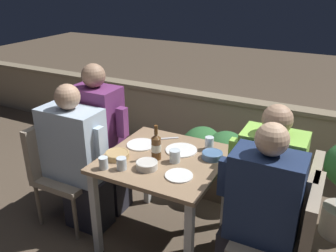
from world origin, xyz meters
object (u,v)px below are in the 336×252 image
(chair_right_far, at_px, (292,207))
(beer_bottle, at_px, (156,146))
(chair_left_far, at_px, (85,149))
(person_purple_stripe, at_px, (102,139))
(chair_right_near, at_px, (289,234))
(person_green_blouse, at_px, (263,188))
(chair_left_near, at_px, (60,163))
(person_blue_shirt, at_px, (78,159))
(person_navy_jumper, at_px, (257,212))

(chair_right_far, xyz_separation_m, beer_bottle, (-0.93, -0.17, 0.31))
(chair_left_far, bearing_deg, chair_right_far, -1.04)
(person_purple_stripe, bearing_deg, chair_right_near, -11.14)
(chair_right_near, height_order, beer_bottle, beer_bottle)
(beer_bottle, bearing_deg, person_green_blouse, 12.85)
(chair_left_near, height_order, person_blue_shirt, person_blue_shirt)
(person_purple_stripe, distance_m, chair_right_near, 1.63)
(chair_right_far, height_order, beer_bottle, beer_bottle)
(chair_left_near, bearing_deg, beer_bottle, 5.88)
(chair_right_near, relative_size, person_green_blouse, 0.71)
(chair_left_far, height_order, chair_right_far, same)
(person_navy_jumper, height_order, chair_right_far, person_navy_jumper)
(chair_left_near, relative_size, person_blue_shirt, 0.71)
(chair_left_near, distance_m, person_navy_jumper, 1.61)
(person_blue_shirt, height_order, chair_right_far, person_blue_shirt)
(chair_left_near, distance_m, chair_right_near, 1.81)
(chair_right_far, relative_size, person_green_blouse, 0.71)
(chair_right_near, bearing_deg, beer_bottle, 173.14)
(person_purple_stripe, bearing_deg, person_navy_jumper, -12.69)
(person_blue_shirt, relative_size, beer_bottle, 4.68)
(person_navy_jumper, xyz_separation_m, person_green_blouse, (-0.03, 0.28, 0.01))
(person_navy_jumper, distance_m, beer_bottle, 0.80)
(chair_right_far, bearing_deg, chair_left_near, -171.88)
(chair_left_far, xyz_separation_m, chair_right_far, (1.76, -0.03, 0.00))
(chair_left_near, relative_size, beer_bottle, 3.31)
(person_purple_stripe, distance_m, person_green_blouse, 1.37)
(chair_right_near, bearing_deg, person_blue_shirt, 179.02)
(person_purple_stripe, height_order, person_green_blouse, person_purple_stripe)
(beer_bottle, bearing_deg, person_navy_jumper, -8.65)
(person_blue_shirt, bearing_deg, chair_right_far, 9.13)
(person_blue_shirt, height_order, person_purple_stripe, person_purple_stripe)
(person_green_blouse, distance_m, beer_bottle, 0.78)
(person_purple_stripe, xyz_separation_m, chair_right_far, (1.56, -0.03, -0.14))
(chair_left_near, relative_size, chair_left_far, 1.00)
(person_navy_jumper, relative_size, person_green_blouse, 0.99)
(person_purple_stripe, xyz_separation_m, chair_right_near, (1.59, -0.31, -0.14))
(chair_left_near, distance_m, person_blue_shirt, 0.22)
(chair_left_far, bearing_deg, chair_left_near, -94.23)
(chair_left_near, distance_m, beer_bottle, 0.91)
(person_green_blouse, bearing_deg, chair_left_near, -170.87)
(chair_right_far, bearing_deg, chair_left_far, 178.96)
(person_purple_stripe, xyz_separation_m, person_navy_jumper, (1.39, -0.31, -0.06))
(chair_left_near, relative_size, person_purple_stripe, 0.66)
(person_navy_jumper, xyz_separation_m, chair_right_far, (0.17, 0.28, -0.09))
(person_navy_jumper, distance_m, chair_right_far, 0.34)
(chair_left_far, height_order, beer_bottle, beer_bottle)
(chair_left_near, xyz_separation_m, chair_right_far, (1.78, 0.25, 0.00))
(person_purple_stripe, height_order, chair_right_far, person_purple_stripe)
(chair_right_far, xyz_separation_m, person_green_blouse, (-0.20, 0.00, 0.09))
(chair_left_far, xyz_separation_m, person_green_blouse, (1.56, -0.03, 0.09))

